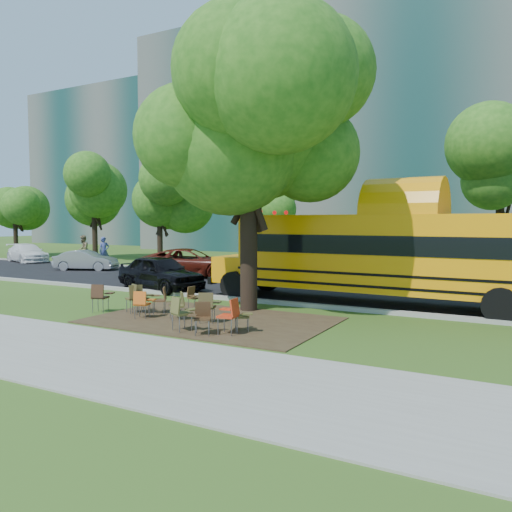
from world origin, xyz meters
The scene contains 33 objects.
ground centered at (0.00, 0.00, 0.00)m, with size 160.00×160.00×0.00m, color #324D18.
sidewalk centered at (0.00, -5.00, 0.02)m, with size 60.00×4.00×0.04m, color gray.
dirt_patch centered at (1.00, -0.50, 0.01)m, with size 7.00×4.50×0.03m, color #382819.
asphalt_road centered at (0.00, 7.00, 0.02)m, with size 80.00×8.00×0.04m, color black.
kerb_near centered at (0.00, 3.00, 0.07)m, with size 80.00×0.25×0.14m, color gray.
kerb_far centered at (0.00, 11.10, 0.07)m, with size 80.00×0.25×0.14m, color gray.
building_main centered at (-8.00, 36.00, 11.00)m, with size 38.00×16.00×22.00m, color #61625D.
building_left centered at (-38.00, 40.00, 10.00)m, with size 26.00×14.00×20.00m, color #61625D.
bg_tree_0 centered at (-12.00, 13.00, 4.57)m, with size 5.20×5.20×7.18m.
bg_tree_1 centered at (-20.00, 15.00, 5.39)m, with size 6.00×6.00×8.40m.
bg_tree_2 centered at (-5.00, 16.00, 4.21)m, with size 4.80×4.80×6.62m.
bg_tree_3 centered at (8.00, 14.00, 5.03)m, with size 5.60×5.60×7.84m.
bg_tree_5 centered at (-28.00, 14.00, 4.80)m, with size 5.40×5.40×7.51m.
main_tree centered at (1.18, 1.47, 6.23)m, with size 7.20×7.20×9.84m.
school_bus centered at (5.43, 4.47, 1.83)m, with size 13.04×3.26×3.17m.
chair_0 centered at (-2.88, -1.11, 0.57)m, with size 0.63×0.70×0.93m.
chair_1 centered at (-1.55, -0.78, 0.60)m, with size 0.80×0.63×0.97m.
chair_2 centered at (-0.94, -1.31, 0.53)m, with size 0.59×0.65×0.86m.
chair_3 centered at (0.15, -0.96, 0.53)m, with size 0.73×0.58×0.85m.
chair_4 centered at (1.16, -2.18, 0.58)m, with size 0.76×0.60×0.94m.
chair_5 centered at (1.87, -2.24, 0.53)m, with size 0.58×0.71×0.87m.
chair_6 centered at (2.50, -1.86, 0.60)m, with size 0.63×0.64×0.96m.
chair_7 centered at (2.57, -1.47, 0.51)m, with size 0.68×0.54×0.82m.
chair_8 centered at (-1.72, -0.74, 0.58)m, with size 0.62×0.78×0.94m.
chair_9 centered at (-0.97, -0.40, 0.53)m, with size 0.72×0.57×0.86m.
chair_10 centered at (-0.54, 0.74, 0.48)m, with size 0.45×0.53×0.77m.
chair_11 centered at (1.21, -0.98, 0.57)m, with size 0.63×0.73×0.93m.
black_car centered at (-4.53, 3.93, 0.75)m, with size 1.77×4.41×1.50m, color black.
bg_car_silver centered at (-13.95, 8.50, 0.61)m, with size 1.28×3.68×1.21m, color gray.
bg_car_white centered at (-22.33, 10.80, 0.66)m, with size 1.84×4.53×1.32m, color white.
bg_car_red centered at (-6.31, 8.50, 0.76)m, with size 2.51×5.45×1.52m, color #4E160D.
pedestrian_a centered at (-15.50, 11.50, 0.96)m, with size 0.70×0.46×1.92m, color #38437E.
pedestrian_b centered at (-18.53, 12.48, 0.98)m, with size 0.95×0.74×1.96m, color olive.
Camera 1 is at (9.17, -12.73, 2.95)m, focal length 35.00 mm.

